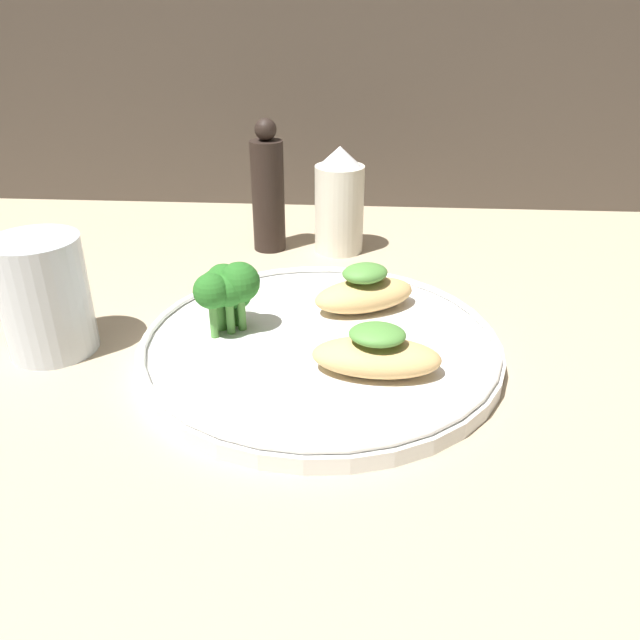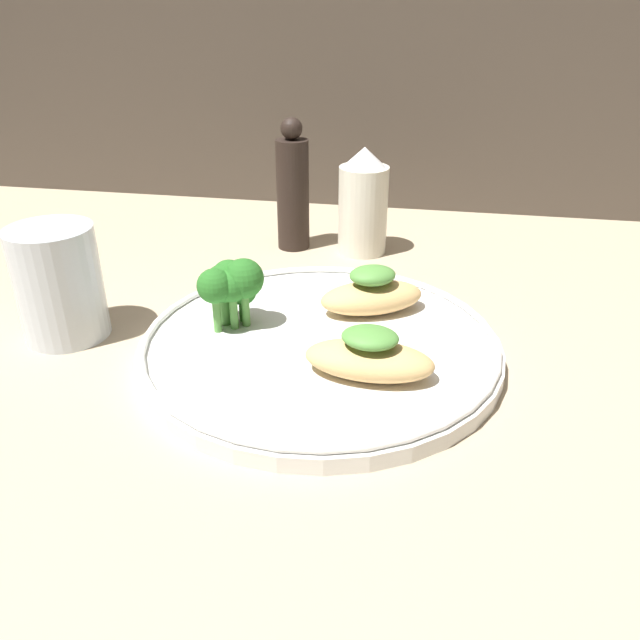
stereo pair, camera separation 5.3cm
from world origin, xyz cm
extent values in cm
cube|color=tan|center=(0.00, 0.00, -0.50)|extent=(180.00, 180.00, 1.00)
cylinder|color=white|center=(0.00, 0.00, 0.70)|extent=(31.29, 31.29, 1.40)
torus|color=white|center=(0.00, 0.00, 1.70)|extent=(30.69, 30.69, 0.60)
ellipsoid|color=tan|center=(4.77, -4.72, 2.75)|extent=(10.40, 5.26, 2.71)
ellipsoid|color=#518E3D|center=(4.77, -4.72, 4.80)|extent=(4.59, 3.74, 1.39)
ellipsoid|color=tan|center=(3.74, 6.39, 2.84)|extent=(10.89, 8.36, 2.88)
ellipsoid|color=#518E3D|center=(3.74, 6.39, 5.11)|extent=(5.39, 4.95, 1.65)
cylinder|color=#569942|center=(-7.08, 1.57, 3.08)|extent=(0.74, 0.74, 3.36)
sphere|color=#286B23|center=(-7.08, 1.57, 6.01)|extent=(3.58, 3.58, 3.58)
cylinder|color=#569942|center=(-7.59, 2.48, 2.43)|extent=(0.80, 0.80, 2.06)
sphere|color=#286B23|center=(-7.59, 2.48, 4.39)|extent=(2.65, 2.65, 2.65)
cylinder|color=#569942|center=(-8.64, 2.21, 3.03)|extent=(0.88, 0.88, 3.25)
sphere|color=#286B23|center=(-8.64, 2.21, 5.75)|extent=(3.14, 3.14, 3.14)
cylinder|color=#569942|center=(-8.97, 1.50, 2.81)|extent=(0.95, 0.95, 2.82)
sphere|color=#286B23|center=(-8.97, 1.50, 5.41)|extent=(3.42, 3.42, 3.42)
cylinder|color=#569942|center=(-9.23, -0.34, 3.07)|extent=(0.71, 0.71, 3.35)
sphere|color=#286B23|center=(-9.23, -0.34, 5.82)|extent=(3.07, 3.07, 3.07)
cylinder|color=#569942|center=(-7.95, 0.84, 2.98)|extent=(0.73, 0.73, 3.16)
sphere|color=#286B23|center=(-7.95, 0.84, 5.58)|extent=(2.91, 2.91, 2.91)
cylinder|color=silver|center=(0.53, 25.18, 5.19)|extent=(5.84, 5.84, 10.37)
cone|color=white|center=(0.53, 25.18, 11.51)|extent=(4.97, 4.97, 2.28)
cylinder|color=black|center=(-7.98, 25.18, 6.56)|extent=(3.90, 3.90, 13.13)
sphere|color=black|center=(-7.98, 25.18, 14.40)|extent=(2.53, 2.53, 2.53)
cylinder|color=silver|center=(-23.56, -0.69, 5.19)|extent=(7.53, 7.53, 10.38)
camera|label=1|loc=(3.29, -46.92, 28.15)|focal=35.00mm
camera|label=2|loc=(8.56, -46.25, 28.15)|focal=35.00mm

